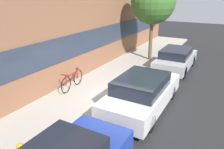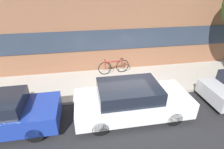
{
  "view_description": "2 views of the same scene",
  "coord_description": "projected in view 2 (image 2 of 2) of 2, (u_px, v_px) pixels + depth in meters",
  "views": [
    {
      "loc": [
        -7.27,
        -3.73,
        4.27
      ],
      "look_at": [
        -0.45,
        0.08,
        1.32
      ],
      "focal_mm": 35.0,
      "sensor_mm": 36.0,
      "label": 1
    },
    {
      "loc": [
        -1.74,
        -6.22,
        4.61
      ],
      "look_at": [
        -0.63,
        0.19,
        1.18
      ],
      "focal_mm": 28.0,
      "sensor_mm": 36.0,
      "label": 2
    }
  ],
  "objects": [
    {
      "name": "fire_hydrant",
      "position": [
        18.0,
        95.0,
        7.25
      ],
      "size": [
        0.48,
        0.27,
        0.68
      ],
      "color": "gold",
      "rests_on": "sidewalk_strip"
    },
    {
      "name": "bicycle",
      "position": [
        114.0,
        66.0,
        9.56
      ],
      "size": [
        1.74,
        0.44,
        0.84
      ],
      "rotation": [
        0.0,
        0.0,
        3.26
      ],
      "color": "black",
      "rests_on": "sidewalk_strip"
    },
    {
      "name": "sidewalk_strip",
      "position": [
        120.0,
        82.0,
        9.05
      ],
      "size": [
        28.0,
        2.87,
        0.14
      ],
      "color": "#A8A399",
      "rests_on": "ground_plane"
    },
    {
      "name": "ground_plane",
      "position": [
        126.0,
        99.0,
        7.84
      ],
      "size": [
        56.0,
        56.0,
        0.0
      ],
      "primitive_type": "plane",
      "color": "#232326"
    },
    {
      "name": "parked_car_white",
      "position": [
        132.0,
        100.0,
        6.59
      ],
      "size": [
        4.3,
        1.81,
        1.36
      ],
      "color": "silver",
      "rests_on": "ground_plane"
    }
  ]
}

